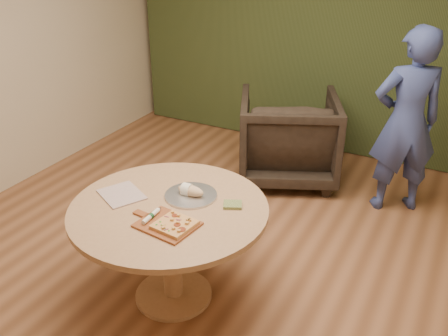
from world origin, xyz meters
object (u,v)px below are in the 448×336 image
serving_tray (191,195)px  armchair (288,133)px  bread_roll (190,190)px  cutlery_roll (151,216)px  flatbread_pizza (175,225)px  person_standing (406,122)px  pizza_paddle (166,224)px  pedestal_table (170,225)px

serving_tray → armchair: armchair is taller
armchair → bread_roll: bearing=66.4°
serving_tray → cutlery_roll: bearing=-99.9°
flatbread_pizza → armchair: 2.33m
person_standing → armchair: bearing=-35.2°
bread_roll → armchair: armchair is taller
flatbread_pizza → bread_roll: (-0.12, 0.38, 0.02)m
pizza_paddle → bread_roll: bread_roll is taller
pedestal_table → flatbread_pizza: bearing=-48.3°
serving_tray → armchair: bearing=90.7°
armchair → person_standing: size_ratio=0.58×
pedestal_table → bread_roll: bearing=74.6°
pizza_paddle → bread_roll: bearing=105.8°
pedestal_table → pizza_paddle: bearing=-60.7°
flatbread_pizza → bread_roll: bread_roll is taller
cutlery_roll → serving_tray: size_ratio=0.56×
pedestal_table → cutlery_roll: cutlery_roll is taller
bread_roll → person_standing: person_standing is taller
pedestal_table → armchair: size_ratio=1.33×
pedestal_table → armchair: armchair is taller
serving_tray → flatbread_pizza: bearing=-73.0°
cutlery_roll → armchair: size_ratio=0.20×
pedestal_table → person_standing: person_standing is taller
flatbread_pizza → armchair: size_ratio=0.25×
pizza_paddle → armchair: armchair is taller
pedestal_table → serving_tray: bearing=72.1°
serving_tray → bread_roll: size_ratio=1.84×
cutlery_roll → armchair: bearing=87.4°
bread_roll → armchair: 1.95m
cutlery_roll → bread_roll: size_ratio=1.03×
serving_tray → armchair: size_ratio=0.36×
pedestal_table → cutlery_roll: bearing=-91.8°
bread_roll → armchair: bearing=90.5°
pedestal_table → person_standing: 2.34m
cutlery_roll → flatbread_pizza: bearing=-4.3°
serving_tray → person_standing: person_standing is taller
flatbread_pizza → pedestal_table: bearing=131.7°
pedestal_table → cutlery_roll: (-0.01, -0.19, 0.17)m
armchair → person_standing: person_standing is taller
pizza_paddle → cutlery_roll: (-0.11, 0.01, 0.02)m
flatbread_pizza → person_standing: person_standing is taller
armchair → person_standing: 1.16m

